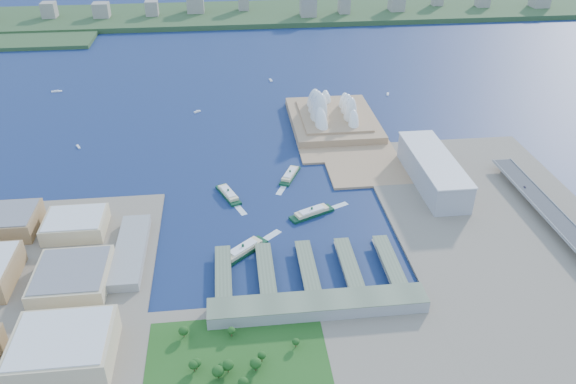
{
  "coord_description": "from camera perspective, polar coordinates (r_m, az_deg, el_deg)",
  "views": [
    {
      "loc": [
        -55.14,
        -512.75,
        359.76
      ],
      "look_at": [
        8.81,
        52.74,
        18.0
      ],
      "focal_mm": 35.0,
      "sensor_mm": 36.0,
      "label": 1
    }
  ],
  "objects": [
    {
      "name": "far_shore",
      "position": [
        1535.09,
        -4.43,
        17.58
      ],
      "size": [
        2200.0,
        260.0,
        12.0
      ],
      "primitive_type": "cube",
      "color": "#2D4926",
      "rests_on": "ground"
    },
    {
      "name": "opera_house",
      "position": [
        872.66,
        4.66,
        8.82
      ],
      "size": [
        134.0,
        180.0,
        58.0
      ],
      "primitive_type": null,
      "color": "white",
      "rests_on": "peninsula"
    },
    {
      "name": "east_land",
      "position": [
        655.44,
        21.67,
        -4.67
      ],
      "size": [
        240.0,
        500.0,
        3.0
      ],
      "primitive_type": "cube",
      "color": "#786D5C",
      "rests_on": "ground"
    },
    {
      "name": "peninsula",
      "position": [
        867.15,
        4.98,
        6.46
      ],
      "size": [
        135.0,
        220.0,
        3.0
      ],
      "primitive_type": "cube",
      "color": "#9F7C57",
      "rests_on": "ground"
    },
    {
      "name": "ground",
      "position": [
        628.8,
        -0.26,
        -3.91
      ],
      "size": [
        3000.0,
        3000.0,
        0.0
      ],
      "primitive_type": "plane",
      "color": "#0D183F",
      "rests_on": "ground"
    },
    {
      "name": "west_buildings",
      "position": [
        593.16,
        -24.46,
        -7.66
      ],
      "size": [
        200.0,
        280.0,
        27.0
      ],
      "primitive_type": null,
      "color": "olive",
      "rests_on": "west_land"
    },
    {
      "name": "ferry_wharves",
      "position": [
        567.9,
        1.99,
        -7.74
      ],
      "size": [
        184.0,
        90.0,
        9.3
      ],
      "primitive_type": null,
      "color": "#58644C",
      "rests_on": "ground"
    },
    {
      "name": "car_c",
      "position": [
        737.47,
        22.92,
        0.49
      ],
      "size": [
        1.75,
        4.3,
        1.25
      ],
      "primitive_type": "imported",
      "rotation": [
        0.0,
        0.0,
        3.14
      ],
      "color": "slate",
      "rests_on": "expressway"
    },
    {
      "name": "terminal_building",
      "position": [
        520.24,
        3.06,
        -11.46
      ],
      "size": [
        200.0,
        28.0,
        12.0
      ],
      "primitive_type": "cube",
      "color": "gray",
      "rests_on": "south_land"
    },
    {
      "name": "park",
      "position": [
        475.22,
        -5.17,
        -16.4
      ],
      "size": [
        150.0,
        110.0,
        16.0
      ],
      "primitive_type": null,
      "color": "#194714",
      "rests_on": "south_land"
    },
    {
      "name": "ferry_c",
      "position": [
        593.27,
        -4.59,
        -5.77
      ],
      "size": [
        55.44,
        51.6,
        11.43
      ],
      "primitive_type": null,
      "rotation": [
        0.0,
        0.0,
        2.3
      ],
      "color": "#0D371E",
      "rests_on": "ground"
    },
    {
      "name": "boat_c",
      "position": [
        1012.92,
        10.1,
        9.78
      ],
      "size": [
        7.43,
        12.72,
        2.75
      ],
      "primitive_type": null,
      "rotation": [
        0.0,
        0.0,
        2.8
      ],
      "color": "white",
      "rests_on": "ground"
    },
    {
      "name": "ferry_a",
      "position": [
        691.92,
        -6.1,
        -0.06
      ],
      "size": [
        31.78,
        53.27,
        9.85
      ],
      "primitive_type": null,
      "rotation": [
        0.0,
        0.0,
        0.38
      ],
      "color": "#0D371E",
      "rests_on": "ground"
    },
    {
      "name": "ferry_d",
      "position": [
        652.42,
        2.43,
        -1.96
      ],
      "size": [
        55.79,
        35.78,
        10.4
      ],
      "primitive_type": null,
      "rotation": [
        0.0,
        0.0,
        2.0
      ],
      "color": "#0D371E",
      "rests_on": "ground"
    },
    {
      "name": "south_land",
      "position": [
        472.29,
        2.66,
        -18.4
      ],
      "size": [
        720.0,
        180.0,
        3.0
      ],
      "primitive_type": "cube",
      "color": "#786D5C",
      "rests_on": "ground"
    },
    {
      "name": "boat_e",
      "position": [
        1064.55,
        -1.76,
        11.31
      ],
      "size": [
        5.79,
        13.05,
        3.09
      ],
      "primitive_type": null,
      "rotation": [
        0.0,
        0.0,
        0.14
      ],
      "color": "white",
      "rests_on": "ground"
    },
    {
      "name": "ferry_b",
      "position": [
        729.73,
        0.21,
        1.89
      ],
      "size": [
        33.6,
        52.62,
        9.8
      ],
      "primitive_type": null,
      "rotation": [
        0.0,
        0.0,
        -0.43
      ],
      "color": "#0D371E",
      "rests_on": "ground"
    },
    {
      "name": "boat_b",
      "position": [
        936.57,
        -9.21,
        8.09
      ],
      "size": [
        11.41,
        9.75,
        3.03
      ],
      "primitive_type": null,
      "rotation": [
        0.0,
        0.0,
        2.19
      ],
      "color": "white",
      "rests_on": "ground"
    },
    {
      "name": "west_land",
      "position": [
        576.7,
        -25.02,
        -10.98
      ],
      "size": [
        220.0,
        390.0,
        3.0
      ],
      "primitive_type": "cube",
      "color": "#786D5C",
      "rests_on": "ground"
    },
    {
      "name": "boat_a",
      "position": [
        862.78,
        -20.53,
        4.36
      ],
      "size": [
        8.13,
        12.53,
        2.39
      ],
      "primitive_type": null,
      "rotation": [
        0.0,
        0.0,
        0.44
      ],
      "color": "white",
      "rests_on": "ground"
    },
    {
      "name": "toaster_building",
      "position": [
        727.34,
        14.5,
        2.12
      ],
      "size": [
        45.0,
        155.0,
        35.0
      ],
      "primitive_type": "cube",
      "color": "#94949A",
      "rests_on": "east_land"
    },
    {
      "name": "boat_d",
      "position": [
        1090.47,
        -22.45,
        9.45
      ],
      "size": [
        18.26,
        5.6,
        3.03
      ],
      "primitive_type": null,
      "rotation": [
        0.0,
        0.0,
        1.66
      ],
      "color": "white",
      "rests_on": "ground"
    },
    {
      "name": "expressway",
      "position": [
        673.94,
        26.7,
        -4.14
      ],
      "size": [
        26.0,
        340.0,
        11.85
      ],
      "primitive_type": null,
      "color": "gray",
      "rests_on": "east_land"
    },
    {
      "name": "far_skyline",
      "position": [
        1508.18,
        -4.44,
        18.64
      ],
      "size": [
        1900.0,
        140.0,
        55.0
      ],
      "primitive_type": null,
      "color": "gray",
      "rests_on": "far_shore"
    }
  ]
}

